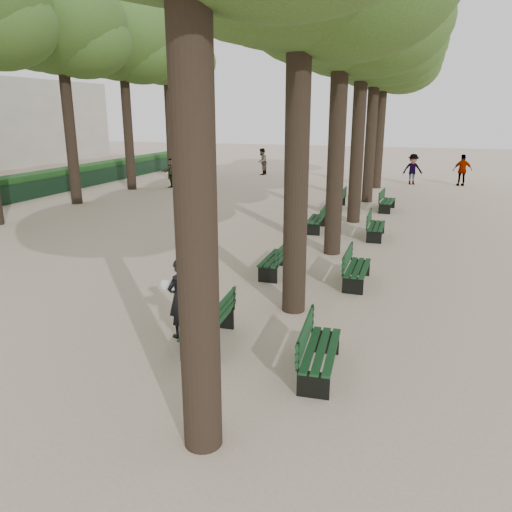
% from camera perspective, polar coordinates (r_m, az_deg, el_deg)
% --- Properties ---
extents(ground, '(120.00, 120.00, 0.00)m').
position_cam_1_polar(ground, '(9.41, -9.44, -11.61)').
color(ground, '#C4AB94').
rests_on(ground, ground).
extents(tree_central_3, '(6.00, 6.00, 9.95)m').
position_cam_1_polar(tree_central_3, '(20.73, 12.28, 25.00)').
color(tree_central_3, '#33261C').
rests_on(tree_central_3, ground).
extents(tree_central_4, '(6.00, 6.00, 9.95)m').
position_cam_1_polar(tree_central_4, '(25.65, 13.66, 23.15)').
color(tree_central_4, '#33261C').
rests_on(tree_central_4, ground).
extents(tree_central_5, '(6.00, 6.00, 9.95)m').
position_cam_1_polar(tree_central_5, '(30.60, 14.56, 21.89)').
color(tree_central_5, '#33261C').
rests_on(tree_central_5, ground).
extents(tree_far_3, '(6.00, 6.00, 10.45)m').
position_cam_1_polar(tree_far_3, '(26.14, -21.58, 23.48)').
color(tree_far_3, '#33261C').
rests_on(tree_far_3, ground).
extents(tree_far_4, '(6.00, 6.00, 10.45)m').
position_cam_1_polar(tree_far_4, '(30.19, -15.10, 22.88)').
color(tree_far_4, '#33261C').
rests_on(tree_far_4, ground).
extents(tree_far_5, '(6.00, 6.00, 10.45)m').
position_cam_1_polar(tree_far_5, '(34.49, -10.24, 22.25)').
color(tree_far_5, '#33261C').
rests_on(tree_far_5, ground).
extents(bench_left_0, '(0.68, 1.83, 0.92)m').
position_cam_1_polar(bench_left_0, '(9.78, -5.44, -8.56)').
color(bench_left_0, black).
rests_on(bench_left_0, ground).
extents(bench_left_1, '(0.60, 1.81, 0.92)m').
position_cam_1_polar(bench_left_1, '(13.85, 2.22, -0.96)').
color(bench_left_1, black).
rests_on(bench_left_1, ground).
extents(bench_left_2, '(0.67, 1.83, 0.92)m').
position_cam_1_polar(bench_left_2, '(19.06, 6.87, 3.70)').
color(bench_left_2, black).
rests_on(bench_left_2, ground).
extents(bench_left_3, '(0.58, 1.80, 0.92)m').
position_cam_1_polar(bench_left_3, '(23.75, 9.26, 6.07)').
color(bench_left_3, black).
rests_on(bench_left_3, ground).
extents(bench_right_0, '(0.69, 1.83, 0.92)m').
position_cam_1_polar(bench_right_0, '(8.79, 7.32, -11.63)').
color(bench_right_0, black).
rests_on(bench_right_0, ground).
extents(bench_right_1, '(0.58, 1.80, 0.92)m').
position_cam_1_polar(bench_right_1, '(13.28, 11.46, -2.05)').
color(bench_right_1, black).
rests_on(bench_right_1, ground).
extents(bench_right_2, '(0.60, 1.81, 0.92)m').
position_cam_1_polar(bench_right_2, '(18.30, 13.54, 2.84)').
color(bench_right_2, black).
rests_on(bench_right_2, ground).
extents(bench_right_3, '(0.68, 1.83, 0.92)m').
position_cam_1_polar(bench_right_3, '(23.56, 14.75, 5.67)').
color(bench_right_3, black).
rests_on(bench_right_3, ground).
extents(man_with_map, '(0.71, 0.72, 1.63)m').
position_cam_1_polar(man_with_map, '(10.00, -8.69, -4.74)').
color(man_with_map, black).
rests_on(man_with_map, ground).
extents(pedestrian_c, '(1.16, 0.58, 1.89)m').
position_cam_1_polar(pedestrian_c, '(33.02, 22.53, 9.05)').
color(pedestrian_c, '#262628').
rests_on(pedestrian_c, ground).
extents(pedestrian_a, '(0.42, 0.92, 1.86)m').
position_cam_1_polar(pedestrian_a, '(36.12, 0.68, 10.74)').
color(pedestrian_a, '#262628').
rests_on(pedestrian_a, ground).
extents(pedestrian_e, '(1.62, 1.00, 1.75)m').
position_cam_1_polar(pedestrian_e, '(30.17, -9.55, 9.34)').
color(pedestrian_e, '#262628').
rests_on(pedestrian_e, ground).
extents(pedestrian_b, '(1.26, 0.66, 1.86)m').
position_cam_1_polar(pedestrian_b, '(32.71, 17.48, 9.44)').
color(pedestrian_b, '#262628').
rests_on(pedestrian_b, ground).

